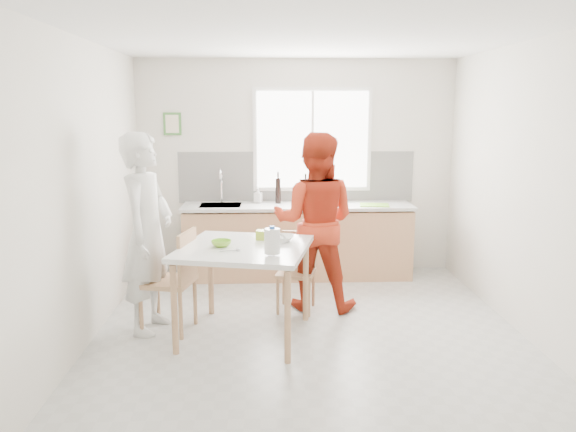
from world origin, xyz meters
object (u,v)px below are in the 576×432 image
(bowl_white, at_px, (282,238))
(milk_jug, at_px, (273,241))
(wine_bottle_a, at_px, (278,191))
(dining_table, at_px, (244,256))
(chair_far, at_px, (297,267))
(person_red, at_px, (315,222))
(wine_bottle_b, at_px, (306,192))
(chair_left, at_px, (175,276))
(person_white, at_px, (147,233))
(bowl_green, at_px, (221,243))

(bowl_white, height_order, milk_jug, milk_jug)
(milk_jug, xyz_separation_m, wine_bottle_a, (0.10, 2.32, 0.09))
(dining_table, distance_m, wine_bottle_a, 2.03)
(chair_far, distance_m, wine_bottle_a, 1.42)
(person_red, xyz_separation_m, wine_bottle_b, (-0.01, 1.17, 0.14))
(dining_table, bearing_deg, person_red, 46.94)
(chair_left, relative_size, person_red, 0.53)
(dining_table, relative_size, milk_jug, 5.64)
(wine_bottle_b, bearing_deg, person_white, -132.91)
(bowl_green, bearing_deg, bowl_white, 18.16)
(dining_table, distance_m, wine_bottle_b, 2.08)
(dining_table, height_order, chair_far, dining_table)
(wine_bottle_a, bearing_deg, chair_left, -119.00)
(bowl_white, height_order, wine_bottle_b, wine_bottle_b)
(bowl_green, bearing_deg, milk_jug, -36.45)
(chair_far, distance_m, person_red, 0.51)
(person_red, xyz_separation_m, wine_bottle_a, (-0.35, 1.22, 0.15))
(person_red, bearing_deg, milk_jug, 80.35)
(dining_table, bearing_deg, wine_bottle_b, 70.21)
(chair_left, bearing_deg, person_white, -90.00)
(chair_far, height_order, person_red, person_red)
(chair_left, height_order, bowl_green, chair_left)
(person_white, relative_size, wine_bottle_a, 5.88)
(wine_bottle_a, bearing_deg, person_red, -73.79)
(bowl_white, bearing_deg, chair_left, -178.44)
(bowl_green, bearing_deg, person_white, 163.29)
(person_white, distance_m, milk_jug, 1.29)
(chair_left, relative_size, bowl_white, 4.33)
(person_white, distance_m, wine_bottle_a, 2.18)
(chair_left, height_order, chair_far, chair_left)
(chair_left, relative_size, wine_bottle_b, 3.25)
(person_white, bearing_deg, milk_jug, -102.54)
(wine_bottle_a, relative_size, wine_bottle_b, 1.07)
(chair_far, bearing_deg, dining_table, -113.32)
(dining_table, distance_m, chair_left, 0.72)
(dining_table, distance_m, person_white, 0.95)
(milk_jug, bearing_deg, chair_left, 164.40)
(chair_left, distance_m, bowl_white, 1.07)
(chair_far, relative_size, milk_jug, 3.44)
(person_red, height_order, milk_jug, person_red)
(wine_bottle_a, bearing_deg, bowl_green, -105.79)
(person_red, bearing_deg, bowl_white, 70.95)
(person_white, distance_m, bowl_white, 1.26)
(chair_left, bearing_deg, person_red, 126.80)
(person_white, bearing_deg, person_red, -58.34)
(milk_jug, bearing_deg, bowl_white, 92.55)
(chair_far, distance_m, bowl_white, 0.72)
(dining_table, relative_size, chair_left, 1.37)
(chair_far, height_order, person_white, person_white)
(person_red, relative_size, milk_jug, 7.80)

